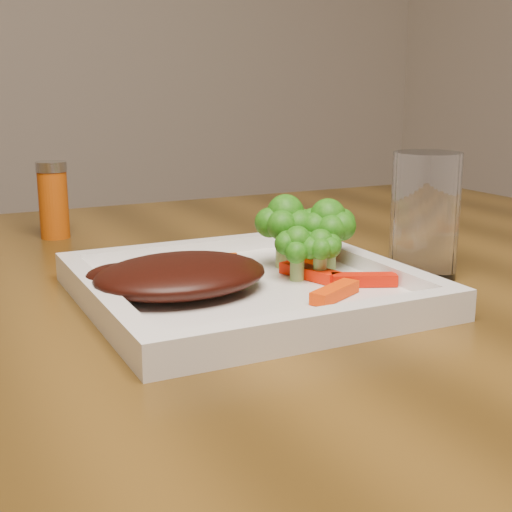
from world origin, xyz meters
name	(u,v)px	position (x,y,z in m)	size (l,w,h in m)	color
plate	(246,292)	(0.30, 0.01, 0.76)	(0.27, 0.27, 0.01)	white
steak	(181,275)	(0.24, 0.02, 0.78)	(0.15, 0.11, 0.03)	black
broccoli_0	(285,231)	(0.36, 0.05, 0.80)	(0.06, 0.06, 0.07)	#317613
broccoli_1	(327,235)	(0.39, 0.03, 0.79)	(0.06, 0.06, 0.06)	#2D7A14
broccoli_2	(320,248)	(0.37, 0.00, 0.79)	(0.04, 0.04, 0.06)	#126C12
broccoli_3	(297,246)	(0.35, 0.01, 0.79)	(0.05, 0.05, 0.06)	#256110
carrot_0	(335,292)	(0.35, -0.06, 0.77)	(0.06, 0.01, 0.01)	#EE3B03
carrot_1	(364,280)	(0.39, -0.03, 0.77)	(0.06, 0.01, 0.01)	red
carrot_3	(321,258)	(0.40, 0.05, 0.77)	(0.05, 0.01, 0.01)	#FE4604
carrot_4	(233,265)	(0.31, 0.06, 0.77)	(0.06, 0.01, 0.01)	#E84C03
carrot_5	(310,272)	(0.36, 0.01, 0.77)	(0.06, 0.02, 0.01)	#F51E04
spice_shaker	(53,200)	(0.20, 0.34, 0.80)	(0.03, 0.03, 0.09)	#A44309
drinking_glass	(425,216)	(0.48, 0.00, 0.81)	(0.06, 0.06, 0.12)	white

